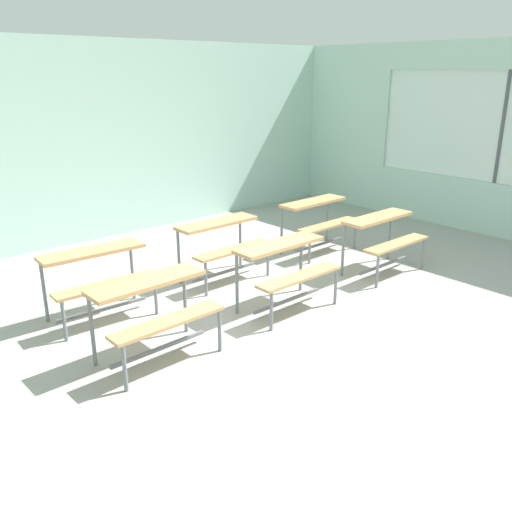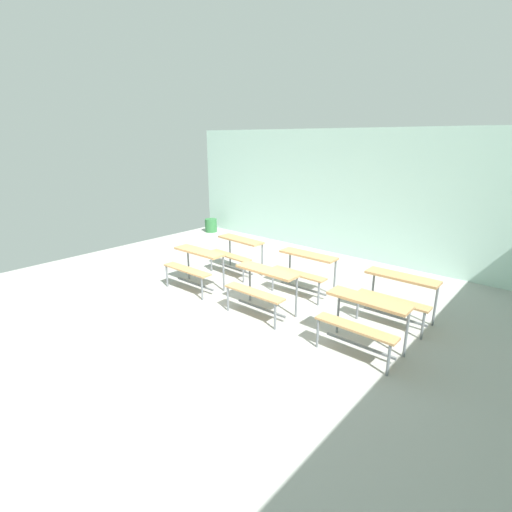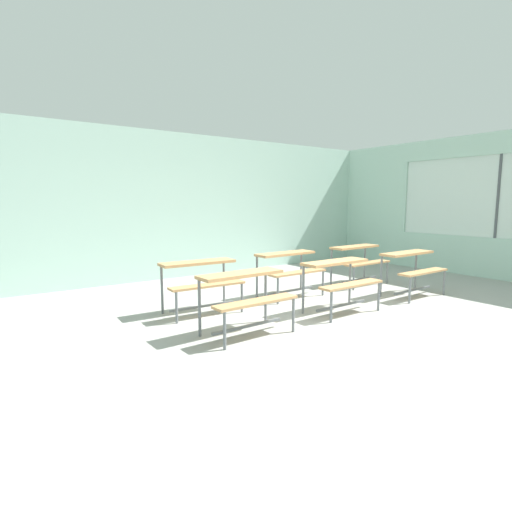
{
  "view_description": "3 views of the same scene",
  "coord_description": "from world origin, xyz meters",
  "views": [
    {
      "loc": [
        -3.37,
        -3.33,
        2.52
      ],
      "look_at": [
        0.53,
        1.14,
        0.47
      ],
      "focal_mm": 37.52,
      "sensor_mm": 36.0,
      "label": 1
    },
    {
      "loc": [
        4.14,
        -3.74,
        2.78
      ],
      "look_at": [
        0.0,
        1.01,
        0.8
      ],
      "focal_mm": 26.38,
      "sensor_mm": 36.0,
      "label": 2
    },
    {
      "loc": [
        -3.8,
        -3.3,
        1.6
      ],
      "look_at": [
        -0.32,
        1.56,
        0.78
      ],
      "focal_mm": 28.0,
      "sensor_mm": 36.0,
      "label": 3
    }
  ],
  "objects": [
    {
      "name": "desk_bench_r0c1",
      "position": [
        0.5,
        0.6,
        0.56
      ],
      "size": [
        1.1,
        0.6,
        0.74
      ],
      "rotation": [
        0.0,
        0.0,
        0.01
      ],
      "color": "tan",
      "rests_on": "ground"
    },
    {
      "name": "wall_back",
      "position": [
        0.0,
        4.5,
        1.5
      ],
      "size": [
        10.0,
        0.12,
        3.0
      ],
      "primitive_type": "cube",
      "color": "silver",
      "rests_on": "ground"
    },
    {
      "name": "desk_bench_r0c0",
      "position": [
        -1.16,
        0.59,
        0.56
      ],
      "size": [
        1.11,
        0.62,
        0.74
      ],
      "rotation": [
        0.0,
        0.0,
        0.02
      ],
      "color": "tan",
      "rests_on": "ground"
    },
    {
      "name": "desk_bench_r0c2",
      "position": [
        2.25,
        0.59,
        0.56
      ],
      "size": [
        1.1,
        0.59,
        0.74
      ],
      "rotation": [
        0.0,
        0.0,
        0.0
      ],
      "color": "tan",
      "rests_on": "ground"
    },
    {
      "name": "ground",
      "position": [
        0.0,
        0.0,
        -0.03
      ],
      "size": [
        10.0,
        9.0,
        0.05
      ],
      "primitive_type": "cube",
      "color": "#9E9E99"
    },
    {
      "name": "desk_bench_r1c1",
      "position": [
        0.52,
        1.77,
        0.56
      ],
      "size": [
        1.11,
        0.61,
        0.74
      ],
      "rotation": [
        0.0,
        0.0,
        0.02
      ],
      "color": "tan",
      "rests_on": "ground"
    },
    {
      "name": "desk_bench_r1c2",
      "position": [
        2.27,
        1.75,
        0.56
      ],
      "size": [
        1.11,
        0.61,
        0.74
      ],
      "rotation": [
        0.0,
        0.0,
        0.02
      ],
      "color": "tan",
      "rests_on": "ground"
    },
    {
      "name": "desk_bench_r1c0",
      "position": [
        -1.16,
        1.74,
        0.56
      ],
      "size": [
        1.13,
        0.65,
        0.74
      ],
      "rotation": [
        0.0,
        0.0,
        -0.05
      ],
      "color": "tan",
      "rests_on": "ground"
    }
  ]
}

